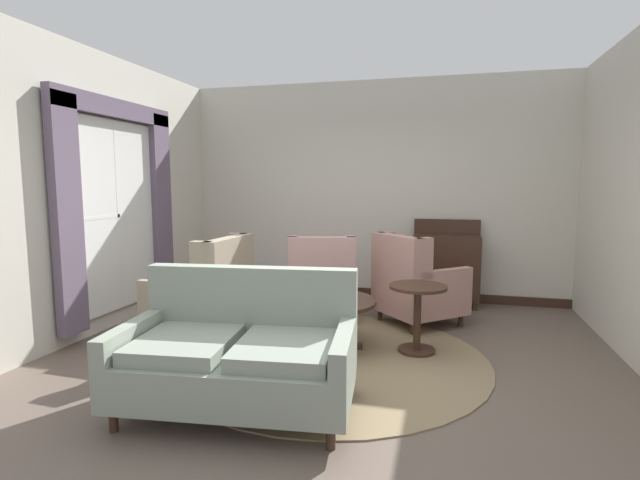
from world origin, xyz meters
TOP-DOWN VIEW (x-y plane):
  - ground at (0.00, 0.00)m, footprint 7.91×7.91m
  - wall_back at (0.00, 2.82)m, footprint 5.43×0.08m
  - wall_left at (-2.64, 0.85)m, footprint 0.08×3.95m
  - baseboard_back at (0.00, 2.77)m, footprint 5.27×0.03m
  - area_rug at (0.00, 0.30)m, footprint 2.86×2.86m
  - window_with_curtains at (-2.54, 0.76)m, footprint 0.12×1.89m
  - coffee_table at (-0.10, 0.56)m, footprint 0.97×0.97m
  - porcelain_vase at (-0.05, 0.53)m, footprint 0.19×0.19m
  - settee at (-0.40, -0.80)m, footprint 1.71×1.09m
  - armchair_near_sideboard at (-0.40, 1.54)m, footprint 0.93×0.95m
  - armchair_near_window at (-1.34, 0.49)m, footprint 0.89×0.87m
  - armchair_back_corner at (0.68, 1.58)m, footprint 1.13×1.13m
  - side_table at (0.76, 0.65)m, footprint 0.54×0.54m
  - sideboard at (1.02, 2.53)m, footprint 0.85×0.36m

SIDE VIEW (x-z plane):
  - ground at x=0.00m, z-range 0.00..0.00m
  - area_rug at x=0.00m, z-range 0.00..0.01m
  - baseboard_back at x=0.00m, z-range 0.00..0.12m
  - side_table at x=0.76m, z-range 0.07..0.72m
  - settee at x=-0.40m, z-range -0.09..0.88m
  - coffee_table at x=-0.10m, z-range 0.17..0.65m
  - armchair_near_sideboard at x=-0.40m, z-range -0.07..0.94m
  - armchair_back_corner at x=0.68m, z-range -0.08..0.96m
  - armchair_near_window at x=-1.34m, z-range -0.09..0.98m
  - sideboard at x=1.02m, z-range -0.04..1.09m
  - porcelain_vase at x=-0.05m, z-range 0.46..0.78m
  - window_with_curtains at x=-2.54m, z-range 0.21..2.58m
  - wall_back at x=0.00m, z-range 0.00..2.99m
  - wall_left at x=-2.64m, z-range 0.00..2.99m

